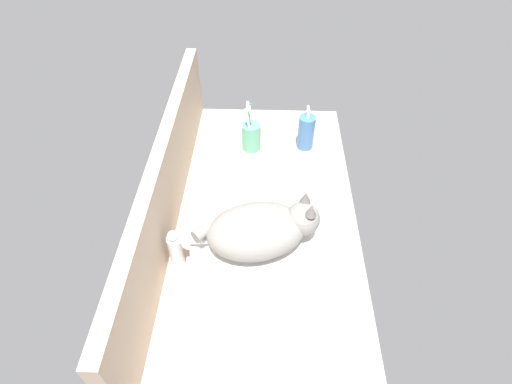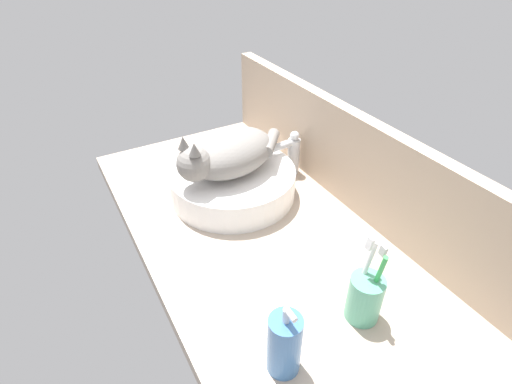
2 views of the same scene
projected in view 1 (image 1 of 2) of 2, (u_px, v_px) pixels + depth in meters
ground_plane at (261, 220)px, 121.90cm from camera, size 112.46×56.99×4.00cm
backsplash_panel at (167, 183)px, 112.08cm from camera, size 112.46×3.60×25.40cm
sink_basin at (256, 253)px, 106.03cm from camera, size 34.30×34.30×7.86cm
cat at (262, 229)px, 99.38cm from camera, size 22.66×31.98×14.00cm
faucet at (180, 248)px, 103.11cm from camera, size 3.62×11.85×13.60cm
soap_dispenser at (306, 132)px, 139.22cm from camera, size 5.79×5.79×15.80cm
toothbrush_cup at (251, 136)px, 139.34cm from camera, size 6.64×6.64×18.71cm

